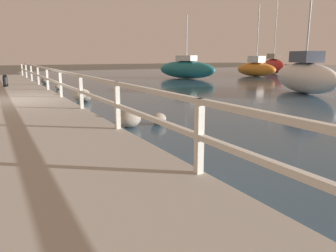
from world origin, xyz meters
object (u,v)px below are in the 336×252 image
sailboat_red (273,65)px  sailboat_white (305,76)px  sailboat_teal (186,69)px  sailboat_orange (256,68)px  mooring_bollard (5,81)px

sailboat_red → sailboat_white: bearing=-111.6°
sailboat_red → sailboat_white: size_ratio=1.14×
sailboat_teal → sailboat_orange: (7.16, -0.64, -0.06)m
sailboat_red → sailboat_teal: bearing=-149.9°
mooring_bollard → sailboat_white: bearing=-29.7°
sailboat_teal → sailboat_red: 12.52m
sailboat_teal → sailboat_white: bearing=-113.0°
sailboat_red → sailboat_orange: (-5.15, -2.88, -0.16)m
sailboat_red → sailboat_white: 19.21m
sailboat_teal → sailboat_orange: size_ratio=0.91×
sailboat_orange → mooring_bollard: bearing=-179.8°
sailboat_white → sailboat_orange: 13.78m
mooring_bollard → sailboat_orange: size_ratio=0.10×
sailboat_teal → sailboat_white: 12.18m
sailboat_teal → sailboat_red: size_ratio=0.77×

